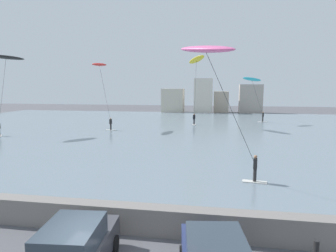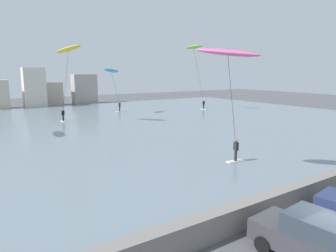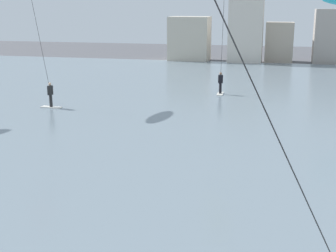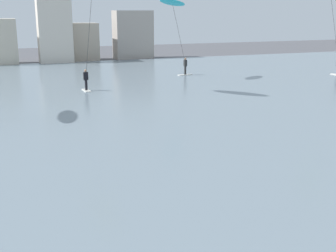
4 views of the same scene
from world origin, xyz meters
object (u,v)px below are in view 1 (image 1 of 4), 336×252
kitesurfer_black (5,62)px  kitesurfer_red (100,70)px  parked_car_charcoal (74,251)px  kitesurfer_yellow (196,64)px  kitesurfer_cyan (253,83)px  kitesurfer_pink (210,59)px

kitesurfer_black → kitesurfer_red: 10.83m
parked_car_charcoal → kitesurfer_black: 31.62m
kitesurfer_black → kitesurfer_red: size_ratio=1.07×
kitesurfer_red → kitesurfer_yellow: bearing=16.0°
kitesurfer_cyan → kitesurfer_yellow: size_ratio=0.73×
kitesurfer_black → kitesurfer_pink: kitesurfer_black is taller
kitesurfer_black → kitesurfer_cyan: (29.30, 15.34, -2.31)m
kitesurfer_cyan → kitesurfer_red: 22.42m
kitesurfer_black → parked_car_charcoal: bearing=-49.4°
kitesurfer_pink → kitesurfer_red: size_ratio=0.92×
parked_car_charcoal → kitesurfer_cyan: 40.10m
kitesurfer_pink → parked_car_charcoal: bearing=-114.4°
kitesurfer_red → kitesurfer_pink: bearing=-55.3°
kitesurfer_red → kitesurfer_cyan: bearing=24.8°
parked_car_charcoal → kitesurfer_pink: size_ratio=0.53×
parked_car_charcoal → kitesurfer_cyan: size_ratio=0.59×
kitesurfer_pink → kitesurfer_red: 25.75m
parked_car_charcoal → kitesurfer_red: (-10.97, 29.28, 6.98)m
kitesurfer_cyan → kitesurfer_pink: size_ratio=0.90×
kitesurfer_cyan → kitesurfer_red: (-20.30, -9.36, 1.68)m
kitesurfer_black → kitesurfer_yellow: size_ratio=0.95×
parked_car_charcoal → kitesurfer_red: kitesurfer_red is taller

